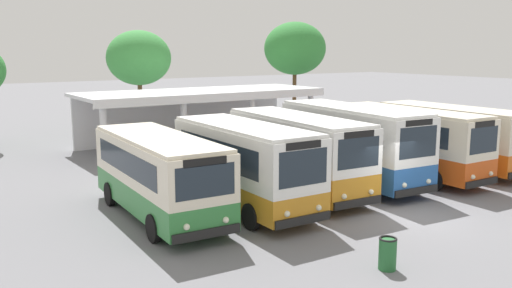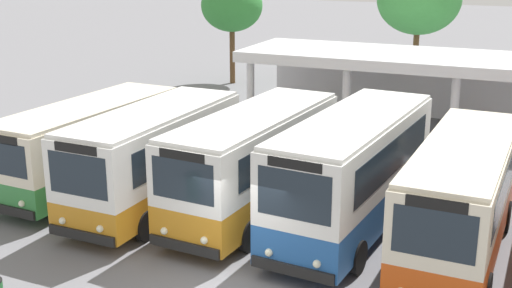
{
  "view_description": "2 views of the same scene",
  "coord_description": "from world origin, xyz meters",
  "px_view_note": "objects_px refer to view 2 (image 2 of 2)",
  "views": [
    {
      "loc": [
        -15.02,
        -12.41,
        5.91
      ],
      "look_at": [
        -1.89,
        7.12,
        1.8
      ],
      "focal_mm": 38.24,
      "sensor_mm": 36.0,
      "label": 1
    },
    {
      "loc": [
        6.32,
        -12.4,
        7.9
      ],
      "look_at": [
        -2.37,
        7.58,
        1.43
      ],
      "focal_mm": 46.21,
      "sensor_mm": 36.0,
      "label": 2
    }
  ],
  "objects_px": {
    "city_bus_middle_cream": "(255,159)",
    "waiting_chair_second_from_end": "(384,118)",
    "city_bus_nearest_orange": "(90,141)",
    "waiting_chair_end_by_column": "(371,116)",
    "waiting_chair_fourth_seat": "(411,121)",
    "city_bus_fifth_blue": "(461,196)",
    "city_bus_second_in_row": "(155,155)",
    "waiting_chair_middle_seat": "(397,119)",
    "city_bus_fourth_amber": "(353,169)"
  },
  "relations": [
    {
      "from": "city_bus_nearest_orange",
      "to": "waiting_chair_fourth_seat",
      "type": "bearing_deg",
      "value": 52.81
    },
    {
      "from": "city_bus_fifth_blue",
      "to": "waiting_chair_fourth_seat",
      "type": "distance_m",
      "value": 12.73
    },
    {
      "from": "waiting_chair_second_from_end",
      "to": "waiting_chair_middle_seat",
      "type": "bearing_deg",
      "value": -10.55
    },
    {
      "from": "city_bus_fifth_blue",
      "to": "city_bus_fourth_amber",
      "type": "bearing_deg",
      "value": 168.53
    },
    {
      "from": "city_bus_middle_cream",
      "to": "waiting_chair_second_from_end",
      "type": "height_order",
      "value": "city_bus_middle_cream"
    },
    {
      "from": "city_bus_second_in_row",
      "to": "city_bus_middle_cream",
      "type": "height_order",
      "value": "city_bus_middle_cream"
    },
    {
      "from": "city_bus_nearest_orange",
      "to": "city_bus_second_in_row",
      "type": "height_order",
      "value": "city_bus_second_in_row"
    },
    {
      "from": "waiting_chair_end_by_column",
      "to": "waiting_chair_second_from_end",
      "type": "relative_size",
      "value": 1.0
    },
    {
      "from": "waiting_chair_middle_seat",
      "to": "city_bus_middle_cream",
      "type": "bearing_deg",
      "value": -99.78
    },
    {
      "from": "waiting_chair_middle_seat",
      "to": "waiting_chair_second_from_end",
      "type": "bearing_deg",
      "value": 169.45
    },
    {
      "from": "city_bus_nearest_orange",
      "to": "city_bus_fifth_blue",
      "type": "bearing_deg",
      "value": -3.09
    },
    {
      "from": "city_bus_second_in_row",
      "to": "city_bus_nearest_orange",
      "type": "bearing_deg",
      "value": 165.65
    },
    {
      "from": "city_bus_fourth_amber",
      "to": "waiting_chair_fourth_seat",
      "type": "bearing_deg",
      "value": 92.3
    },
    {
      "from": "city_bus_middle_cream",
      "to": "waiting_chair_fourth_seat",
      "type": "height_order",
      "value": "city_bus_middle_cream"
    },
    {
      "from": "city_bus_middle_cream",
      "to": "city_bus_fifth_blue",
      "type": "relative_size",
      "value": 1.0
    },
    {
      "from": "waiting_chair_end_by_column",
      "to": "city_bus_middle_cream",
      "type": "bearing_deg",
      "value": -93.72
    },
    {
      "from": "city_bus_second_in_row",
      "to": "waiting_chair_second_from_end",
      "type": "xyz_separation_m",
      "value": [
        4.43,
        12.38,
        -1.24
      ]
    },
    {
      "from": "city_bus_nearest_orange",
      "to": "waiting_chair_fourth_seat",
      "type": "distance_m",
      "value": 14.49
    },
    {
      "from": "waiting_chair_end_by_column",
      "to": "city_bus_second_in_row",
      "type": "bearing_deg",
      "value": -107.19
    },
    {
      "from": "city_bus_middle_cream",
      "to": "city_bus_nearest_orange",
      "type": "bearing_deg",
      "value": 179.69
    },
    {
      "from": "city_bus_nearest_orange",
      "to": "waiting_chair_end_by_column",
      "type": "height_order",
      "value": "city_bus_nearest_orange"
    },
    {
      "from": "city_bus_nearest_orange",
      "to": "city_bus_second_in_row",
      "type": "xyz_separation_m",
      "value": [
        3.07,
        -0.78,
        0.13
      ]
    },
    {
      "from": "city_bus_second_in_row",
      "to": "waiting_chair_end_by_column",
      "type": "height_order",
      "value": "city_bus_second_in_row"
    },
    {
      "from": "city_bus_second_in_row",
      "to": "waiting_chair_end_by_column",
      "type": "bearing_deg",
      "value": 72.81
    },
    {
      "from": "city_bus_fourth_amber",
      "to": "waiting_chair_middle_seat",
      "type": "xyz_separation_m",
      "value": [
        -1.08,
        11.52,
        -1.36
      ]
    },
    {
      "from": "city_bus_nearest_orange",
      "to": "waiting_chair_middle_seat",
      "type": "distance_m",
      "value": 14.1
    },
    {
      "from": "city_bus_nearest_orange",
      "to": "waiting_chair_second_from_end",
      "type": "relative_size",
      "value": 9.1
    },
    {
      "from": "city_bus_fourth_amber",
      "to": "waiting_chair_second_from_end",
      "type": "distance_m",
      "value": 11.84
    },
    {
      "from": "waiting_chair_end_by_column",
      "to": "waiting_chair_second_from_end",
      "type": "xyz_separation_m",
      "value": [
        0.62,
        0.04,
        0.0
      ]
    },
    {
      "from": "city_bus_second_in_row",
      "to": "waiting_chair_second_from_end",
      "type": "height_order",
      "value": "city_bus_second_in_row"
    },
    {
      "from": "waiting_chair_end_by_column",
      "to": "waiting_chair_fourth_seat",
      "type": "relative_size",
      "value": 1.0
    },
    {
      "from": "city_bus_fifth_blue",
      "to": "city_bus_middle_cream",
      "type": "bearing_deg",
      "value": 174.15
    },
    {
      "from": "city_bus_middle_cream",
      "to": "waiting_chair_second_from_end",
      "type": "distance_m",
      "value": 11.78
    },
    {
      "from": "city_bus_nearest_orange",
      "to": "waiting_chair_end_by_column",
      "type": "relative_size",
      "value": 9.1
    },
    {
      "from": "city_bus_fifth_blue",
      "to": "waiting_chair_fourth_seat",
      "type": "xyz_separation_m",
      "value": [
        -3.53,
        12.17,
        -1.24
      ]
    },
    {
      "from": "waiting_chair_middle_seat",
      "to": "city_bus_nearest_orange",
      "type": "bearing_deg",
      "value": -125.25
    },
    {
      "from": "city_bus_fourth_amber",
      "to": "waiting_chair_end_by_column",
      "type": "xyz_separation_m",
      "value": [
        -2.31,
        11.59,
        -1.36
      ]
    },
    {
      "from": "city_bus_fifth_blue",
      "to": "waiting_chair_middle_seat",
      "type": "relative_size",
      "value": 9.34
    },
    {
      "from": "city_bus_fifth_blue",
      "to": "waiting_chair_second_from_end",
      "type": "bearing_deg",
      "value": 111.23
    },
    {
      "from": "city_bus_second_in_row",
      "to": "city_bus_fourth_amber",
      "type": "relative_size",
      "value": 0.9
    },
    {
      "from": "city_bus_second_in_row",
      "to": "waiting_chair_fourth_seat",
      "type": "bearing_deg",
      "value": 65.25
    },
    {
      "from": "city_bus_second_in_row",
      "to": "waiting_chair_middle_seat",
      "type": "xyz_separation_m",
      "value": [
        5.05,
        12.27,
        -1.24
      ]
    },
    {
      "from": "city_bus_fourth_amber",
      "to": "city_bus_fifth_blue",
      "type": "xyz_separation_m",
      "value": [
        3.07,
        -0.62,
        -0.12
      ]
    },
    {
      "from": "city_bus_fourth_amber",
      "to": "waiting_chair_fourth_seat",
      "type": "relative_size",
      "value": 9.53
    },
    {
      "from": "city_bus_fourth_amber",
      "to": "waiting_chair_second_from_end",
      "type": "xyz_separation_m",
      "value": [
        -1.7,
        11.64,
        -1.36
      ]
    },
    {
      "from": "waiting_chair_middle_seat",
      "to": "waiting_chair_fourth_seat",
      "type": "bearing_deg",
      "value": 2.31
    },
    {
      "from": "city_bus_second_in_row",
      "to": "city_bus_middle_cream",
      "type": "relative_size",
      "value": 0.92
    },
    {
      "from": "city_bus_fifth_blue",
      "to": "waiting_chair_fourth_seat",
      "type": "relative_size",
      "value": 9.34
    },
    {
      "from": "waiting_chair_end_by_column",
      "to": "waiting_chair_fourth_seat",
      "type": "xyz_separation_m",
      "value": [
        1.85,
        -0.05,
        0.0
      ]
    },
    {
      "from": "waiting_chair_second_from_end",
      "to": "waiting_chair_fourth_seat",
      "type": "bearing_deg",
      "value": -4.17
    }
  ]
}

